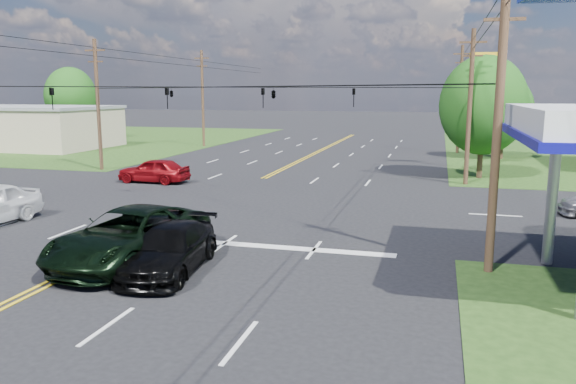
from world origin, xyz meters
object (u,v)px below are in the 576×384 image
(tree_right_a, at_px, (483,105))
(suv_black, at_px, (170,249))
(pole_ne, at_px, (470,106))
(retail_nw, at_px, (29,128))
(pole_nw, at_px, (98,103))
(tree_far_l, at_px, (70,96))
(tree_right_b, at_px, (504,110))
(pole_right_far, at_px, (460,98))
(pickup_dkgreen, at_px, (130,236))
(pole_se, at_px, (498,119))
(pole_left_far, at_px, (203,97))

(tree_right_a, bearing_deg, suv_black, -114.99)
(pole_ne, bearing_deg, retail_nw, 163.18)
(pole_nw, xyz_separation_m, tree_far_l, (-19.00, 23.00, 0.28))
(tree_right_b, bearing_deg, pole_ne, -103.13)
(pole_nw, distance_m, pole_right_far, 32.20)
(pole_ne, distance_m, tree_right_b, 15.42)
(tree_right_b, relative_size, pickup_dkgreen, 1.07)
(pole_ne, height_order, pole_right_far, pole_right_far)
(pole_ne, height_order, tree_right_a, pole_ne)
(tree_far_l, relative_size, pickup_dkgreen, 1.32)
(suv_black, bearing_deg, retail_nw, 128.52)
(pole_ne, xyz_separation_m, tree_right_b, (3.50, 15.00, -0.70))
(retail_nw, xyz_separation_m, tree_right_b, (46.50, 2.00, 2.22))
(pickup_dkgreen, bearing_deg, pole_nw, 131.22)
(pole_ne, xyz_separation_m, tree_far_l, (-45.00, 23.00, 0.28))
(tree_far_l, bearing_deg, tree_right_a, -23.50)
(pole_nw, distance_m, tree_right_a, 27.17)
(retail_nw, xyz_separation_m, suv_black, (33.00, -33.60, -1.25))
(pole_ne, relative_size, tree_right_b, 1.34)
(pole_right_far, distance_m, tree_right_a, 16.03)
(pole_right_far, relative_size, pickup_dkgreen, 1.51)
(pole_se, height_order, tree_right_b, pole_se)
(retail_nw, bearing_deg, pole_se, -35.79)
(pole_nw, height_order, pole_left_far, pole_left_far)
(pole_se, bearing_deg, pole_ne, 90.00)
(retail_nw, height_order, pickup_dkgreen, retail_nw)
(retail_nw, relative_size, tree_far_l, 1.83)
(pole_right_far, bearing_deg, pole_se, -90.00)
(tree_right_b, xyz_separation_m, tree_far_l, (-48.50, 8.00, 0.98))
(pickup_dkgreen, height_order, suv_black, pickup_dkgreen)
(pole_se, xyz_separation_m, suv_black, (-10.00, -2.60, -4.17))
(pole_se, bearing_deg, suv_black, -165.45)
(pole_left_far, bearing_deg, pole_se, -54.90)
(retail_nw, distance_m, tree_right_a, 45.21)
(pole_ne, xyz_separation_m, pole_left_far, (-26.00, 19.00, 0.25))
(tree_far_l, bearing_deg, pole_se, -42.34)
(retail_nw, height_order, pole_nw, pole_nw)
(pole_nw, height_order, pole_right_far, pole_right_far)
(pole_se, height_order, pole_nw, same)
(pole_left_far, bearing_deg, pole_nw, -90.00)
(pole_right_far, bearing_deg, tree_right_a, -86.42)
(pole_nw, bearing_deg, suv_black, -52.16)
(pole_nw, relative_size, pole_ne, 1.00)
(pole_se, distance_m, pole_right_far, 37.00)
(retail_nw, distance_m, tree_far_l, 10.69)
(pickup_dkgreen, bearing_deg, pole_se, 15.76)
(pole_right_far, height_order, pickup_dkgreen, pole_right_far)
(pole_se, bearing_deg, pole_right_far, 90.00)
(pole_se, relative_size, pole_right_far, 0.95)
(pole_se, relative_size, tree_right_a, 1.16)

